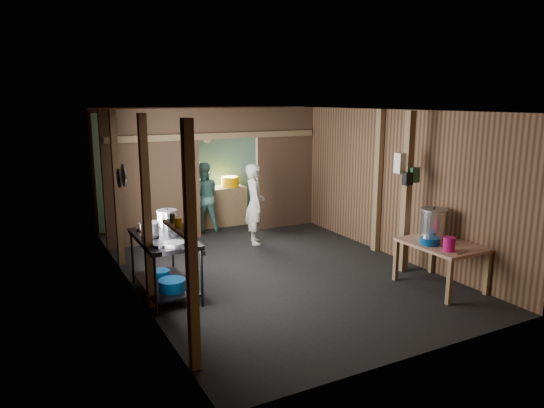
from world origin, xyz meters
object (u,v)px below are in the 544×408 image
stove_pot_large (167,220)px  pink_bucket (449,244)px  yellow_tub (230,182)px  gas_range (165,265)px  cook (255,204)px  prep_table (440,265)px  stock_pot (433,224)px

stove_pot_large → pink_bucket: bearing=-35.2°
stove_pot_large → yellow_tub: 3.81m
gas_range → yellow_tub: (2.48, 3.42, 0.53)m
gas_range → cook: bearing=37.4°
gas_range → prep_table: gas_range is taller
yellow_tub → cook: bearing=-96.6°
prep_table → cook: cook is taller
gas_range → yellow_tub: 4.25m
prep_table → cook: 3.71m
gas_range → yellow_tub: size_ratio=3.65×
yellow_tub → stove_pot_large: bearing=-127.3°
yellow_tub → gas_range: bearing=-126.0°
prep_table → stove_pot_large: stove_pot_large is taller
pink_bucket → gas_range: bearing=150.8°
pink_bucket → yellow_tub: 5.48m
stock_pot → pink_bucket: stock_pot is taller
gas_range → pink_bucket: pink_bucket is taller
stock_pot → stove_pot_large: bearing=154.4°
cook → gas_range: bearing=145.1°
stove_pot_large → yellow_tub: bearing=52.7°
gas_range → stove_pot_large: size_ratio=4.72×
gas_range → pink_bucket: 4.04m
yellow_tub → prep_table: bearing=-76.3°
prep_table → pink_bucket: size_ratio=5.80×
gas_range → stove_pot_large: stove_pot_large is taller
pink_bucket → cook: (-1.23, 3.72, 0.00)m
gas_range → cook: (2.29, 1.75, 0.35)m
prep_table → stove_pot_large: 4.14m
pink_bucket → stock_pot: bearing=63.5°
prep_table → stock_pot: bearing=69.9°
cook → stove_pot_large: bearing=140.4°
gas_range → prep_table: 4.06m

